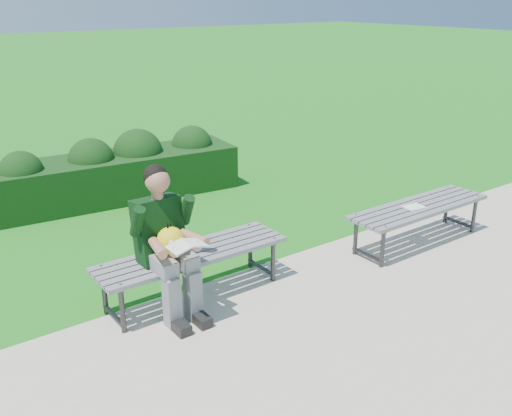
{
  "coord_description": "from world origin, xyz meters",
  "views": [
    {
      "loc": [
        -2.92,
        -4.27,
        2.66
      ],
      "look_at": [
        0.12,
        -0.1,
        0.71
      ],
      "focal_mm": 40.0,
      "sensor_mm": 36.0,
      "label": 1
    }
  ],
  "objects_px": {
    "bench_left": "(192,257)",
    "paper_sheet": "(414,207)",
    "bench_right": "(419,210)",
    "seated_boy": "(166,238)",
    "hedge": "(115,170)"
  },
  "relations": [
    {
      "from": "bench_right",
      "to": "hedge",
      "type": "bearing_deg",
      "value": 121.09
    },
    {
      "from": "bench_left",
      "to": "paper_sheet",
      "type": "bearing_deg",
      "value": -9.54
    },
    {
      "from": "bench_right",
      "to": "paper_sheet",
      "type": "bearing_deg",
      "value": 180.0
    },
    {
      "from": "hedge",
      "to": "seated_boy",
      "type": "relative_size",
      "value": 2.68
    },
    {
      "from": "paper_sheet",
      "to": "bench_left",
      "type": "bearing_deg",
      "value": 170.46
    },
    {
      "from": "hedge",
      "to": "bench_right",
      "type": "height_order",
      "value": "hedge"
    },
    {
      "from": "bench_left",
      "to": "paper_sheet",
      "type": "xyz_separation_m",
      "value": [
        2.54,
        -0.43,
        0.06
      ]
    },
    {
      "from": "seated_boy",
      "to": "paper_sheet",
      "type": "relative_size",
      "value": 5.43
    },
    {
      "from": "bench_right",
      "to": "seated_boy",
      "type": "height_order",
      "value": "seated_boy"
    },
    {
      "from": "bench_left",
      "to": "paper_sheet",
      "type": "distance_m",
      "value": 2.58
    },
    {
      "from": "bench_right",
      "to": "seated_boy",
      "type": "distance_m",
      "value": 2.97
    },
    {
      "from": "hedge",
      "to": "bench_left",
      "type": "distance_m",
      "value": 3.09
    },
    {
      "from": "hedge",
      "to": "paper_sheet",
      "type": "distance_m",
      "value": 4.0
    },
    {
      "from": "hedge",
      "to": "bench_left",
      "type": "xyz_separation_m",
      "value": [
        -0.55,
        -3.04,
        0.02
      ]
    },
    {
      "from": "bench_left",
      "to": "seated_boy",
      "type": "bearing_deg",
      "value": -162.44
    }
  ]
}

